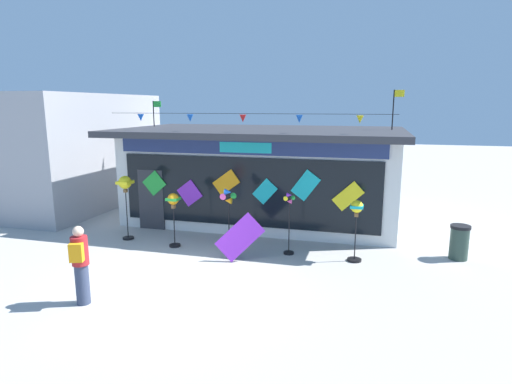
% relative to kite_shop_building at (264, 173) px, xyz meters
% --- Properties ---
extents(ground_plane, '(80.00, 80.00, 0.00)m').
position_rel_kite_shop_building_xyz_m(ground_plane, '(-0.50, -6.14, -1.68)').
color(ground_plane, '#ADAAA5').
extents(kite_shop_building, '(9.53, 5.67, 4.58)m').
position_rel_kite_shop_building_xyz_m(kite_shop_building, '(0.00, 0.00, 0.00)').
color(kite_shop_building, silver).
rests_on(kite_shop_building, ground_plane).
extents(wind_spinner_far_left, '(0.41, 0.41, 1.99)m').
position_rel_kite_shop_building_xyz_m(wind_spinner_far_left, '(-3.46, -3.49, -0.05)').
color(wind_spinner_far_left, black).
rests_on(wind_spinner_far_left, ground_plane).
extents(wind_spinner_left, '(0.34, 0.34, 1.60)m').
position_rel_kite_shop_building_xyz_m(wind_spinner_left, '(-1.74, -3.77, -0.43)').
color(wind_spinner_left, black).
rests_on(wind_spinner_left, ground_plane).
extents(wind_spinner_center_left, '(0.42, 0.30, 1.81)m').
position_rel_kite_shop_building_xyz_m(wind_spinner_center_left, '(-0.07, -3.74, -0.39)').
color(wind_spinner_center_left, black).
rests_on(wind_spinner_center_left, ground_plane).
extents(wind_spinner_center_right, '(0.30, 0.29, 1.75)m').
position_rel_kite_shop_building_xyz_m(wind_spinner_center_right, '(1.62, -3.55, -0.65)').
color(wind_spinner_center_right, black).
rests_on(wind_spinner_center_right, ground_plane).
extents(wind_spinner_right, '(0.38, 0.38, 1.66)m').
position_rel_kite_shop_building_xyz_m(wind_spinner_right, '(3.42, -3.61, -0.43)').
color(wind_spinner_right, black).
rests_on(wind_spinner_right, ground_plane).
extents(person_near_camera, '(0.39, 0.48, 1.68)m').
position_rel_kite_shop_building_xyz_m(person_near_camera, '(-1.94, -7.69, -0.79)').
color(person_near_camera, '#333D56').
rests_on(person_near_camera, ground_plane).
extents(trash_bin, '(0.52, 0.52, 0.94)m').
position_rel_kite_shop_building_xyz_m(trash_bin, '(6.12, -2.72, -1.20)').
color(trash_bin, '#2D4238').
rests_on(trash_bin, ground_plane).
extents(display_kite_on_ground, '(1.31, 0.40, 1.31)m').
position_rel_kite_shop_building_xyz_m(display_kite_on_ground, '(0.47, -4.41, -1.02)').
color(display_kite_on_ground, purple).
rests_on(display_kite_on_ground, ground_plane).
extents(neighbour_building, '(7.74, 7.49, 4.52)m').
position_rel_kite_shop_building_xyz_m(neighbour_building, '(-10.01, 0.28, 0.58)').
color(neighbour_building, '#99999E').
rests_on(neighbour_building, ground_plane).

